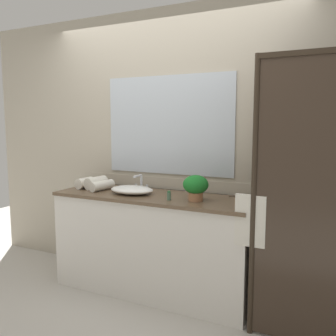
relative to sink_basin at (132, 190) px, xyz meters
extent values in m
plane|color=#B7B2A8|center=(0.20, 0.03, -0.94)|extent=(8.00, 8.00, 0.00)
cube|color=#B2A893|center=(0.20, 0.37, 0.36)|extent=(4.40, 0.05, 2.60)
cube|color=#B2A893|center=(0.20, 0.34, 0.02)|extent=(1.80, 0.01, 0.11)
cube|color=silver|center=(0.20, 0.34, 0.58)|extent=(1.30, 0.01, 0.93)
cube|color=silver|center=(0.20, 0.04, -0.50)|extent=(1.80, 0.56, 0.87)
cube|color=brown|center=(0.20, 0.03, -0.05)|extent=(1.80, 0.58, 0.03)
cylinder|color=#2D2319|center=(1.15, -0.24, 0.06)|extent=(0.04, 0.04, 2.00)
cube|color=#382B21|center=(1.65, -0.24, 0.06)|extent=(0.96, 0.01, 1.96)
cube|color=#382B21|center=(1.15, 0.04, 0.06)|extent=(0.01, 0.57, 1.96)
cylinder|color=#2D2319|center=(1.13, -0.23, 0.07)|extent=(0.32, 0.02, 0.02)
cube|color=silver|center=(1.13, -0.23, -0.09)|extent=(0.22, 0.04, 0.38)
ellipsoid|color=white|center=(0.00, 0.00, 0.00)|extent=(0.41, 0.29, 0.07)
cube|color=silver|center=(0.00, 0.17, -0.03)|extent=(0.17, 0.04, 0.02)
cylinder|color=silver|center=(0.00, 0.17, 0.05)|extent=(0.02, 0.02, 0.13)
cylinder|color=silver|center=(0.00, 0.11, 0.11)|extent=(0.02, 0.13, 0.02)
cylinder|color=silver|center=(-0.06, 0.17, 0.00)|extent=(0.02, 0.02, 0.04)
cylinder|color=silver|center=(0.06, 0.17, 0.00)|extent=(0.02, 0.02, 0.04)
cylinder|color=#B77A51|center=(0.63, -0.02, 0.00)|extent=(0.12, 0.12, 0.07)
ellipsoid|color=#1A6B23|center=(0.63, -0.02, 0.10)|extent=(0.21, 0.21, 0.15)
cylinder|color=silver|center=(0.52, 0.16, 0.00)|extent=(0.03, 0.03, 0.08)
cylinder|color=#B7B2A8|center=(0.52, 0.16, 0.05)|extent=(0.02, 0.02, 0.01)
cylinder|color=#4C7056|center=(0.42, -0.10, 0.00)|extent=(0.03, 0.03, 0.06)
cylinder|color=#2D6638|center=(0.42, -0.10, 0.03)|extent=(0.03, 0.03, 0.01)
cylinder|color=silver|center=(0.99, 0.00, 0.00)|extent=(0.03, 0.03, 0.07)
cylinder|color=#B7B2A8|center=(0.99, 0.00, 0.04)|extent=(0.02, 0.02, 0.01)
cylinder|color=silver|center=(-0.56, 0.04, 0.02)|extent=(0.12, 0.19, 0.10)
cylinder|color=silver|center=(-0.45, 0.07, 0.02)|extent=(0.14, 0.24, 0.11)
cylinder|color=silver|center=(-0.34, 0.02, 0.01)|extent=(0.13, 0.27, 0.09)
camera|label=1|loc=(1.68, -2.73, 0.61)|focal=38.37mm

